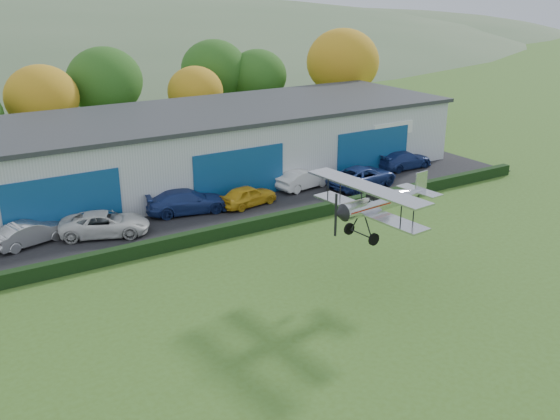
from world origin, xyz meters
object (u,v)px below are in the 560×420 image
car_2 (105,224)px  car_6 (363,177)px  car_3 (187,201)px  car_4 (248,196)px  biplane (379,201)px  hangar (202,145)px  car_1 (30,233)px  car_7 (404,160)px  car_5 (304,179)px

car_2 → car_6: size_ratio=0.92×
car_3 → car_4: size_ratio=1.31×
car_3 → biplane: size_ratio=0.75×
hangar → car_1: hangar is taller
car_2 → car_7: size_ratio=1.05×
car_4 → car_5: bearing=-86.4°
car_3 → car_4: car_3 is taller
car_4 → biplane: size_ratio=0.57×
car_6 → biplane: bearing=134.1°
car_2 → biplane: 16.87m
car_1 → car_2: 4.18m
car_6 → car_2: bearing=78.6°
car_3 → car_7: bearing=-77.5°
car_1 → car_7: (29.29, 0.48, 0.03)m
car_2 → car_4: size_ratio=1.27×
car_6 → car_5: bearing=53.0°
car_3 → car_6: (13.34, -1.76, 0.01)m
car_5 → car_7: bearing=-98.9°
car_3 → car_6: car_6 is taller
hangar → car_5: bearing=-51.5°
car_7 → biplane: size_ratio=0.69×
car_6 → biplane: 16.00m
car_6 → car_7: 6.43m
car_1 → car_5: car_5 is taller
car_6 → car_4: bearing=75.5°
car_1 → car_4: 13.98m
car_2 → car_5: bearing=-63.5°
hangar → car_6: 12.51m
hangar → car_7: bearing=-22.9°
car_4 → hangar: bearing=-10.8°
car_1 → car_3: 9.87m
car_1 → car_7: size_ratio=0.85×
biplane → car_6: bearing=47.9°
car_6 → biplane: size_ratio=0.79×
car_5 → car_2: bearing=85.6°
car_2 → car_3: 5.88m
car_1 → biplane: biplane is taller
car_5 → car_6: car_6 is taller
car_5 → biplane: bearing=150.2°
car_4 → biplane: biplane is taller
hangar → car_4: 7.86m
hangar → car_4: (-0.25, -7.63, -1.90)m
hangar → biplane: size_ratio=5.60×
car_1 → car_2: size_ratio=0.81×
car_4 → car_5: (5.37, 1.19, 0.03)m
hangar → car_3: (-4.33, -6.72, -1.82)m
car_6 → car_7: car_6 is taller
car_2 → hangar: bearing=-31.0°
car_1 → biplane: bearing=-152.0°
car_1 → car_4: bearing=-109.6°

